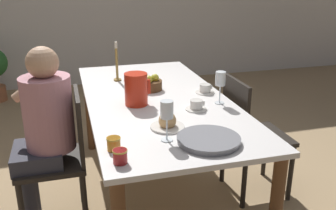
# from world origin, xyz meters

# --- Properties ---
(ground_plane) EXTENTS (20.00, 20.00, 0.00)m
(ground_plane) POSITION_xyz_m (0.00, 0.00, 0.00)
(ground_plane) COLOR tan
(dining_table) EXTENTS (0.94, 1.97, 0.78)m
(dining_table) POSITION_xyz_m (0.00, 0.00, 0.68)
(dining_table) COLOR silver
(dining_table) RESTS_ON ground_plane
(chair_person_side) EXTENTS (0.42, 0.42, 0.90)m
(chair_person_side) POSITION_xyz_m (-0.66, -0.13, 0.49)
(chair_person_side) COLOR black
(chair_person_side) RESTS_ON ground_plane
(chair_opposite) EXTENTS (0.42, 0.42, 0.90)m
(chair_opposite) POSITION_xyz_m (0.66, -0.14, 0.49)
(chair_opposite) COLOR black
(chair_opposite) RESTS_ON ground_plane
(person_seated) EXTENTS (0.39, 0.41, 1.20)m
(person_seated) POSITION_xyz_m (-0.75, -0.13, 0.71)
(person_seated) COLOR #33333D
(person_seated) RESTS_ON ground_plane
(red_pitcher) EXTENTS (0.17, 0.15, 0.21)m
(red_pitcher) POSITION_xyz_m (-0.16, -0.10, 0.88)
(red_pitcher) COLOR red
(red_pitcher) RESTS_ON dining_table
(wine_glass_water) EXTENTS (0.07, 0.07, 0.22)m
(wine_glass_water) POSITION_xyz_m (0.37, -0.22, 0.94)
(wine_glass_water) COLOR white
(wine_glass_water) RESTS_ON dining_table
(wine_glass_juice) EXTENTS (0.07, 0.07, 0.22)m
(wine_glass_juice) POSITION_xyz_m (-0.11, -0.68, 0.94)
(wine_glass_juice) COLOR white
(wine_glass_juice) RESTS_ON dining_table
(teacup_near_person) EXTENTS (0.14, 0.14, 0.06)m
(teacup_near_person) POSITION_xyz_m (0.19, -0.29, 0.80)
(teacup_near_person) COLOR silver
(teacup_near_person) RESTS_ON dining_table
(teacup_across) EXTENTS (0.14, 0.14, 0.06)m
(teacup_across) POSITION_xyz_m (0.36, 0.01, 0.80)
(teacup_across) COLOR silver
(teacup_across) RESTS_ON dining_table
(serving_tray) EXTENTS (0.33, 0.33, 0.03)m
(serving_tray) POSITION_xyz_m (0.09, -0.76, 0.79)
(serving_tray) COLOR gray
(serving_tray) RESTS_ON dining_table
(bread_plate) EXTENTS (0.19, 0.19, 0.10)m
(bread_plate) POSITION_xyz_m (-0.07, -0.52, 0.81)
(bread_plate) COLOR silver
(bread_plate) RESTS_ON dining_table
(jam_jar_amber) EXTENTS (0.07, 0.07, 0.07)m
(jam_jar_amber) POSITION_xyz_m (-0.39, -0.71, 0.81)
(jam_jar_amber) COLOR #C67A1E
(jam_jar_amber) RESTS_ON dining_table
(jam_jar_red) EXTENTS (0.07, 0.07, 0.07)m
(jam_jar_red) POSITION_xyz_m (-0.38, -0.85, 0.81)
(jam_jar_red) COLOR #A81E1E
(jam_jar_red) RESTS_ON dining_table
(fruit_bowl) EXTENTS (0.19, 0.19, 0.12)m
(fruit_bowl) POSITION_xyz_m (-0.01, 0.19, 0.82)
(fruit_bowl) COLOR brown
(fruit_bowl) RESTS_ON dining_table
(candlestick_tall) EXTENTS (0.06, 0.06, 0.31)m
(candlestick_tall) POSITION_xyz_m (-0.20, 0.49, 0.90)
(candlestick_tall) COLOR olive
(candlestick_tall) RESTS_ON dining_table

